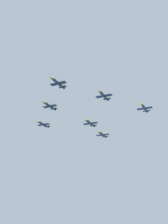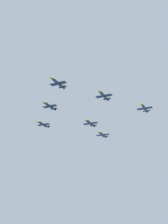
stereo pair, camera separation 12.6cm
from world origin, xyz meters
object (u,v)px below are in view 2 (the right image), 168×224
at_px(jet_left_wingman, 104,95).
at_px(jet_trailing, 102,134).
at_px(jet_right_outer, 43,124).
at_px(jet_right_wingman, 49,106).
at_px(jet_lead, 58,83).
at_px(jet_left_outer, 144,108).
at_px(jet_slot_rear, 90,123).

bearing_deg(jet_left_wingman, jet_trailing, -157.61).
bearing_deg(jet_right_outer, jet_trailing, 121.22).
xyz_separation_m(jet_right_wingman, jet_right_outer, (16.63, -19.78, -2.77)).
relative_size(jet_lead, jet_left_outer, 1.00).
xyz_separation_m(jet_left_wingman, jet_slot_rear, (16.63, -19.78, -6.93)).
height_order(jet_lead, jet_left_outer, jet_lead).
relative_size(jet_left_wingman, jet_right_outer, 1.00).
height_order(jet_slot_rear, jet_trailing, jet_slot_rear).
relative_size(jet_right_wingman, jet_trailing, 0.98).
height_order(jet_right_outer, jet_slot_rear, jet_right_outer).
distance_m(jet_lead, jet_right_outer, 51.92).
distance_m(jet_lead, jet_left_wingman, 25.92).
distance_m(jet_right_wingman, jet_trailing, 43.66).
bearing_deg(jet_trailing, jet_right_wingman, -23.49).
bearing_deg(jet_left_outer, jet_slot_rear, -90.63).
height_order(jet_lead, jet_right_outer, jet_lead).
relative_size(jet_left_outer, jet_slot_rear, 0.96).
xyz_separation_m(jet_right_wingman, jet_slot_rear, (-16.84, -19.60, -6.80)).
distance_m(jet_right_wingman, jet_slot_rear, 26.72).
xyz_separation_m(jet_lead, jet_left_outer, (-33.68, -39.20, -4.89)).
bearing_deg(jet_lead, jet_left_wingman, 139.74).
xyz_separation_m(jet_left_outer, jet_right_outer, (66.95, -0.35, -0.05)).
height_order(jet_left_outer, jet_trailing, jet_left_outer).
height_order(jet_lead, jet_trailing, jet_lead).
xyz_separation_m(jet_lead, jet_left_wingman, (-16.84, -19.60, -2.05)).
relative_size(jet_left_outer, jet_right_outer, 0.98).
xyz_separation_m(jet_right_wingman, jet_left_outer, (-50.32, -19.42, -2.71)).
bearing_deg(jet_left_outer, jet_right_wingman, -69.22).
height_order(jet_lead, jet_left_wingman, jet_lead).
distance_m(jet_left_wingman, jet_right_wingman, 33.48).
bearing_deg(jet_left_outer, jet_right_outer, -90.63).
relative_size(jet_slot_rear, jet_trailing, 1.03).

